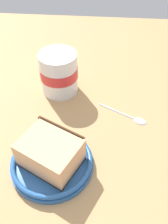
% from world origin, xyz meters
% --- Properties ---
extents(ground_plane, '(1.25, 1.25, 0.02)m').
position_xyz_m(ground_plane, '(0.00, 0.00, -0.01)').
color(ground_plane, tan).
extents(small_plate, '(0.15, 0.15, 0.02)m').
position_xyz_m(small_plate, '(-0.05, 0.00, 0.01)').
color(small_plate, '#26599E').
rests_on(small_plate, ground_plane).
extents(cake_slice, '(0.12, 0.13, 0.06)m').
position_xyz_m(cake_slice, '(-0.05, 0.00, 0.04)').
color(cake_slice, '#472814').
rests_on(cake_slice, small_plate).
extents(tea_mug, '(0.10, 0.10, 0.10)m').
position_xyz_m(tea_mug, '(0.17, 0.02, 0.05)').
color(tea_mug, white).
rests_on(tea_mug, ground_plane).
extents(teaspoon, '(0.07, 0.11, 0.01)m').
position_xyz_m(teaspoon, '(0.09, -0.16, 0.00)').
color(teaspoon, silver).
rests_on(teaspoon, ground_plane).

